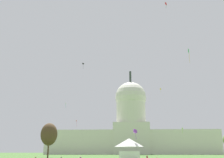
# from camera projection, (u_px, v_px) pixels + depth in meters

# --- Properties ---
(capitol_building) EXTENTS (139.23, 26.24, 70.26)m
(capitol_building) POSITION_uv_depth(u_px,v_px,m) (131.00, 130.00, 226.86)
(capitol_building) COLOR beige
(capitol_building) RESTS_ON ground_plane
(event_tent) EXTENTS (6.26, 7.27, 6.51)m
(event_tent) POSITION_uv_depth(u_px,v_px,m) (129.00, 149.00, 81.55)
(event_tent) COLOR white
(event_tent) RESTS_ON ground_plane
(tree_west_mid) EXTENTS (7.90, 7.17, 14.15)m
(tree_west_mid) POSITION_uv_depth(u_px,v_px,m) (49.00, 134.00, 114.01)
(tree_west_mid) COLOR #4C3823
(tree_west_mid) RESTS_ON ground_plane
(person_maroon_near_tree_west) EXTENTS (0.63, 0.63, 1.51)m
(person_maroon_near_tree_west) POSITION_uv_depth(u_px,v_px,m) (147.00, 158.00, 83.57)
(person_maroon_near_tree_west) COLOR maroon
(person_maroon_near_tree_west) RESTS_ON ground_plane
(kite_red_high) EXTENTS (0.82, 0.66, 2.45)m
(kite_red_high) POSITION_uv_depth(u_px,v_px,m) (166.00, 4.00, 100.04)
(kite_red_high) COLOR red
(kite_yellow_high) EXTENTS (0.84, 0.89, 3.20)m
(kite_yellow_high) POSITION_uv_depth(u_px,v_px,m) (160.00, 89.00, 213.91)
(kite_yellow_high) COLOR yellow
(kite_pink_low) EXTENTS (0.75, 1.13, 3.32)m
(kite_pink_low) POSITION_uv_depth(u_px,v_px,m) (76.00, 122.00, 131.41)
(kite_pink_low) COLOR pink
(kite_black_high) EXTENTS (1.16, 1.18, 4.04)m
(kite_black_high) POSITION_uv_depth(u_px,v_px,m) (83.00, 64.00, 160.30)
(kite_black_high) COLOR black
(kite_green_mid) EXTENTS (0.44, 0.74, 4.88)m
(kite_green_mid) POSITION_uv_depth(u_px,v_px,m) (189.00, 53.00, 87.23)
(kite_green_mid) COLOR green
(kite_violet_low) EXTENTS (1.28, 1.22, 3.11)m
(kite_violet_low) POSITION_uv_depth(u_px,v_px,m) (135.00, 131.00, 83.06)
(kite_violet_low) COLOR purple
(kite_white_mid) EXTENTS (0.47, 0.58, 2.79)m
(kite_white_mid) POSITION_uv_depth(u_px,v_px,m) (66.00, 104.00, 151.17)
(kite_white_mid) COLOR white
(kite_lime_low) EXTENTS (0.79, 0.76, 2.93)m
(kite_lime_low) POSITION_uv_depth(u_px,v_px,m) (182.00, 129.00, 149.60)
(kite_lime_low) COLOR #8CD133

